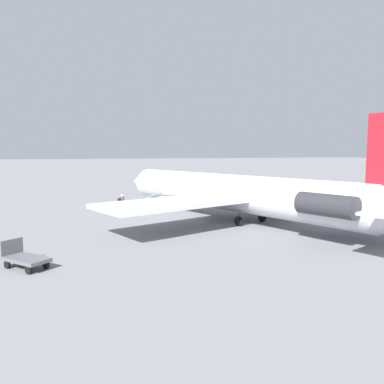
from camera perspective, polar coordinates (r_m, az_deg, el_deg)
ground_plane at (r=29.48m, az=5.58°, el=-4.20°), size 600.00×600.00×0.00m
airplane_main at (r=28.48m, az=6.99°, el=-0.12°), size 29.44×22.63×7.31m
boarding_stairs at (r=32.53m, az=-8.07°, el=-2.58°), size 2.13×4.14×1.78m
passenger at (r=32.04m, az=-10.64°, el=-1.64°), size 0.42×0.56×1.74m
luggage_cart at (r=18.78m, az=-24.15°, el=-9.19°), size 2.42×2.19×1.22m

